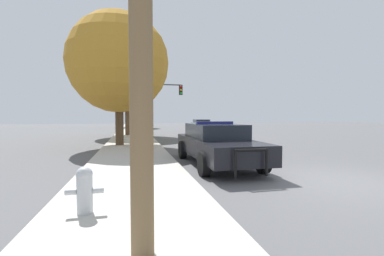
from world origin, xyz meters
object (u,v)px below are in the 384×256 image
(tree_sidewalk_near, at_px, (119,63))
(tree_sidewalk_far, at_px, (131,91))
(traffic_light, at_px, (161,98))
(car_background_oncoming, at_px, (201,125))
(fire_hydrant, at_px, (85,188))
(police_car, at_px, (216,143))
(tree_sidewalk_mid, at_px, (127,73))

(tree_sidewalk_near, bearing_deg, tree_sidewalk_far, 88.81)
(traffic_light, bearing_deg, car_background_oncoming, 45.51)
(fire_hydrant, distance_m, tree_sidewalk_near, 10.86)
(police_car, relative_size, fire_hydrant, 6.92)
(fire_hydrant, distance_m, car_background_oncoming, 25.56)
(fire_hydrant, relative_size, tree_sidewalk_far, 0.10)
(tree_sidewalk_far, xyz_separation_m, tree_sidewalk_mid, (-0.23, -16.36, 0.03))
(car_background_oncoming, height_order, tree_sidewalk_mid, tree_sidewalk_mid)
(fire_hydrant, xyz_separation_m, car_background_oncoming, (8.51, 24.10, 0.18))
(police_car, xyz_separation_m, tree_sidewalk_far, (-3.05, 29.81, 4.49))
(tree_sidewalk_near, bearing_deg, car_background_oncoming, 58.97)
(traffic_light, height_order, tree_sidewalk_far, tree_sidewalk_far)
(tree_sidewalk_near, bearing_deg, police_car, -59.11)
(traffic_light, xyz_separation_m, tree_sidewalk_mid, (-2.97, -1.20, 1.92))
(police_car, relative_size, tree_sidewalk_mid, 0.64)
(police_car, bearing_deg, traffic_light, -88.75)
(police_car, height_order, tree_sidewalk_near, tree_sidewalk_near)
(fire_hydrant, xyz_separation_m, tree_sidewalk_mid, (0.34, 17.61, 4.75))
(car_background_oncoming, bearing_deg, fire_hydrant, 74.37)
(car_background_oncoming, distance_m, tree_sidewalk_mid, 11.39)
(car_background_oncoming, relative_size, tree_sidewalk_mid, 0.57)
(police_car, distance_m, fire_hydrant, 5.52)
(police_car, xyz_separation_m, fire_hydrant, (-3.62, -4.16, -0.23))
(car_background_oncoming, bearing_deg, tree_sidewalk_near, 62.77)
(traffic_light, distance_m, tree_sidewalk_near, 9.39)
(tree_sidewalk_far, bearing_deg, tree_sidewalk_near, -91.19)
(police_car, distance_m, car_background_oncoming, 20.54)
(traffic_light, distance_m, tree_sidewalk_far, 15.51)
(fire_hydrant, distance_m, tree_sidewalk_mid, 18.24)
(tree_sidewalk_mid, bearing_deg, tree_sidewalk_near, -92.06)
(police_car, relative_size, car_background_oncoming, 1.11)
(tree_sidewalk_far, bearing_deg, car_background_oncoming, -51.18)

